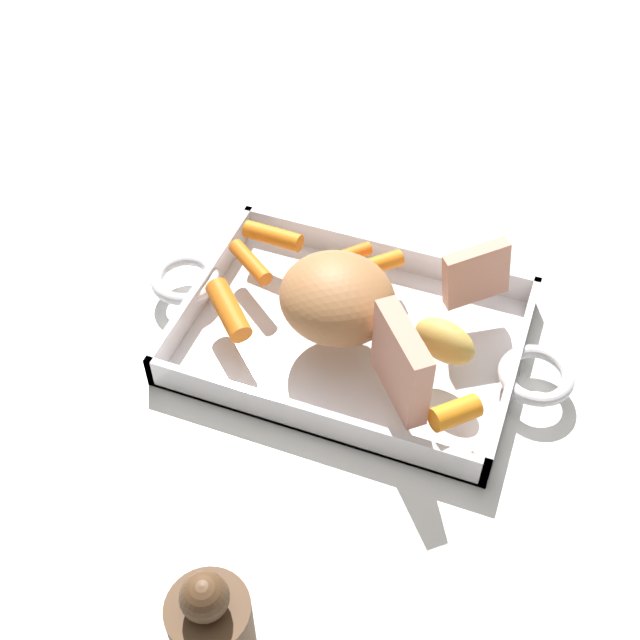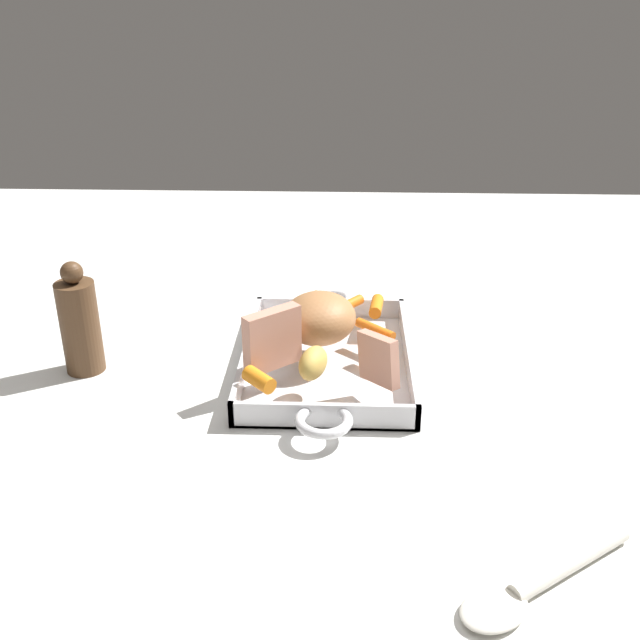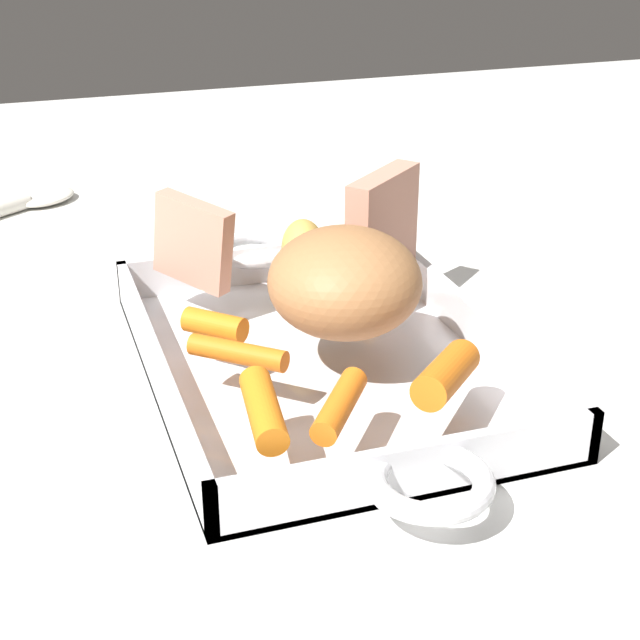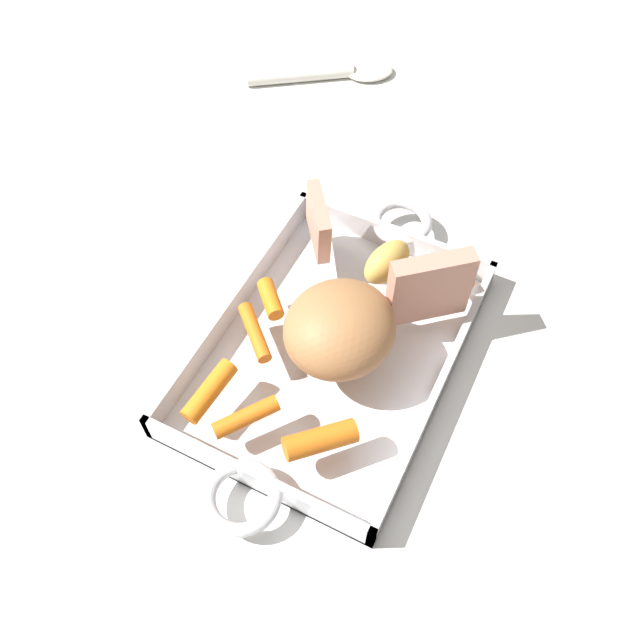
% 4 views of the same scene
% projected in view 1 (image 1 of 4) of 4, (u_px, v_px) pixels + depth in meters
% --- Properties ---
extents(ground_plane, '(1.91, 1.91, 0.00)m').
position_uv_depth(ground_plane, '(351.00, 342.00, 0.84)').
color(ground_plane, silver).
extents(roasting_dish, '(0.44, 0.24, 0.04)m').
position_uv_depth(roasting_dish, '(351.00, 335.00, 0.83)').
color(roasting_dish, silver).
rests_on(roasting_dish, ground_plane).
extents(pork_roast, '(0.14, 0.14, 0.07)m').
position_uv_depth(pork_roast, '(337.00, 298.00, 0.78)').
color(pork_roast, '#A66F42').
rests_on(pork_roast, roasting_dish).
extents(roast_slice_thick, '(0.07, 0.08, 0.08)m').
position_uv_depth(roast_slice_thick, '(401.00, 363.00, 0.72)').
color(roast_slice_thick, tan).
rests_on(roast_slice_thick, roasting_dish).
extents(roast_slice_outer, '(0.07, 0.06, 0.07)m').
position_uv_depth(roast_slice_outer, '(476.00, 274.00, 0.81)').
color(roast_slice_outer, tan).
rests_on(roast_slice_outer, roasting_dish).
extents(baby_carrot_center_right, '(0.05, 0.05, 0.02)m').
position_uv_depth(baby_carrot_center_right, '(455.00, 413.00, 0.72)').
color(baby_carrot_center_right, orange).
rests_on(baby_carrot_center_right, roasting_dish).
extents(baby_carrot_southeast, '(0.07, 0.06, 0.03)m').
position_uv_depth(baby_carrot_southeast, '(229.00, 310.00, 0.80)').
color(baby_carrot_southeast, orange).
rests_on(baby_carrot_southeast, roasting_dish).
extents(baby_carrot_center_left, '(0.06, 0.05, 0.02)m').
position_uv_depth(baby_carrot_center_left, '(250.00, 262.00, 0.85)').
color(baby_carrot_center_left, orange).
rests_on(baby_carrot_center_left, roasting_dish).
extents(baby_carrot_short, '(0.06, 0.06, 0.02)m').
position_uv_depth(baby_carrot_short, '(341.00, 258.00, 0.86)').
color(baby_carrot_short, orange).
rests_on(baby_carrot_short, roasting_dish).
extents(baby_carrot_southwest, '(0.07, 0.03, 0.02)m').
position_uv_depth(baby_carrot_southwest, '(273.00, 236.00, 0.88)').
color(baby_carrot_southwest, orange).
rests_on(baby_carrot_southwest, roasting_dish).
extents(baby_carrot_northwest, '(0.04, 0.04, 0.02)m').
position_uv_depth(baby_carrot_northwest, '(381.00, 263.00, 0.85)').
color(baby_carrot_northwest, orange).
rests_on(baby_carrot_northwest, roasting_dish).
extents(potato_whole, '(0.07, 0.05, 0.04)m').
position_uv_depth(potato_whole, '(445.00, 341.00, 0.76)').
color(potato_whole, gold).
rests_on(potato_whole, roasting_dish).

